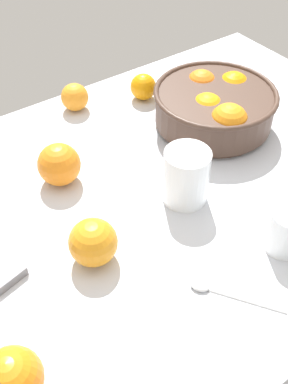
% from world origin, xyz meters
% --- Properties ---
extents(ground_plane, '(1.33, 0.83, 0.03)m').
position_xyz_m(ground_plane, '(0.00, 0.00, -0.01)').
color(ground_plane, silver).
extents(fruit_bowl, '(0.28, 0.28, 0.11)m').
position_xyz_m(fruit_bowl, '(0.28, 0.10, 0.05)').
color(fruit_bowl, '#473328').
rests_on(fruit_bowl, ground_plane).
extents(juice_glass, '(0.07, 0.07, 0.08)m').
position_xyz_m(juice_glass, '(0.14, -0.25, 0.04)').
color(juice_glass, white).
rests_on(juice_glass, ground_plane).
extents(second_glass, '(0.09, 0.09, 0.11)m').
position_xyz_m(second_glass, '(0.08, -0.05, 0.05)').
color(second_glass, white).
rests_on(second_glass, ground_plane).
extents(loose_orange_0, '(0.09, 0.09, 0.09)m').
position_xyz_m(loose_orange_0, '(-0.09, 0.13, 0.04)').
color(loose_orange_0, orange).
rests_on(loose_orange_0, ground_plane).
extents(loose_orange_1, '(0.07, 0.07, 0.07)m').
position_xyz_m(loose_orange_1, '(0.06, 0.34, 0.03)').
color(loose_orange_1, orange).
rests_on(loose_orange_1, ground_plane).
extents(loose_orange_2, '(0.08, 0.08, 0.08)m').
position_xyz_m(loose_orange_2, '(-0.35, -0.21, 0.04)').
color(loose_orange_2, orange).
rests_on(loose_orange_2, ground_plane).
extents(loose_orange_3, '(0.08, 0.08, 0.08)m').
position_xyz_m(loose_orange_3, '(-0.14, -0.08, 0.04)').
color(loose_orange_3, orange).
rests_on(loose_orange_3, ground_plane).
extents(loose_orange_4, '(0.06, 0.06, 0.06)m').
position_xyz_m(loose_orange_4, '(0.22, 0.28, 0.03)').
color(loose_orange_4, orange).
rests_on(loose_orange_4, ground_plane).
extents(spoon, '(0.10, 0.14, 0.01)m').
position_xyz_m(spoon, '(-0.01, -0.26, 0.00)').
color(spoon, silver).
rests_on(spoon, ground_plane).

